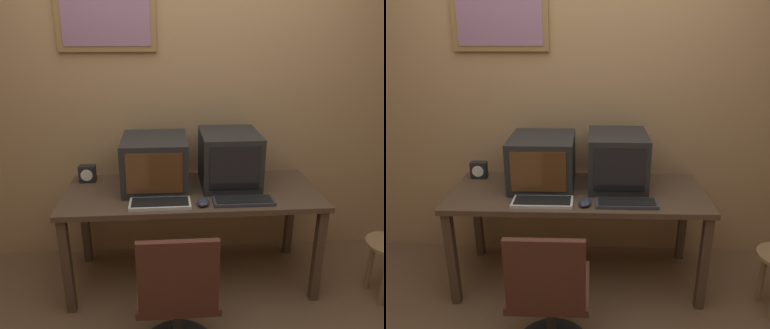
# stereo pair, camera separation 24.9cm
# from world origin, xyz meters

# --- Properties ---
(wall_back) EXTENTS (8.00, 0.08, 2.60)m
(wall_back) POSITION_xyz_m (-0.01, 1.27, 1.31)
(wall_back) COLOR tan
(wall_back) RESTS_ON ground_plane
(desk) EXTENTS (1.72, 0.68, 0.71)m
(desk) POSITION_xyz_m (0.00, 0.82, 0.63)
(desk) COLOR #4C3828
(desk) RESTS_ON ground_plane
(monitor_left) EXTENTS (0.44, 0.47, 0.35)m
(monitor_left) POSITION_xyz_m (-0.25, 0.91, 0.89)
(monitor_left) COLOR black
(monitor_left) RESTS_ON desk
(monitor_right) EXTENTS (0.40, 0.45, 0.37)m
(monitor_right) POSITION_xyz_m (0.27, 0.93, 0.90)
(monitor_right) COLOR black
(monitor_right) RESTS_ON desk
(keyboard_main) EXTENTS (0.38, 0.16, 0.03)m
(keyboard_main) POSITION_xyz_m (-0.22, 0.60, 0.72)
(keyboard_main) COLOR beige
(keyboard_main) RESTS_ON desk
(keyboard_side) EXTENTS (0.39, 0.14, 0.03)m
(keyboard_side) POSITION_xyz_m (0.31, 0.60, 0.72)
(keyboard_side) COLOR #333338
(keyboard_side) RESTS_ON desk
(mouse_near_keyboard) EXTENTS (0.06, 0.11, 0.04)m
(mouse_near_keyboard) POSITION_xyz_m (0.06, 0.59, 0.73)
(mouse_near_keyboard) COLOR #282D3D
(mouse_near_keyboard) RESTS_ON desk
(mouse_far_corner) EXTENTS (0.06, 0.11, 0.04)m
(mouse_far_corner) POSITION_xyz_m (0.04, 0.59, 0.73)
(mouse_far_corner) COLOR #282D3D
(mouse_far_corner) RESTS_ON desk
(desk_clock) EXTENTS (0.12, 0.07, 0.12)m
(desk_clock) POSITION_xyz_m (-0.74, 1.03, 0.77)
(desk_clock) COLOR black
(desk_clock) RESTS_ON desk
(office_chair) EXTENTS (0.44, 0.44, 0.84)m
(office_chair) POSITION_xyz_m (-0.13, 0.10, 0.37)
(office_chair) COLOR black
(office_chair) RESTS_ON ground_plane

